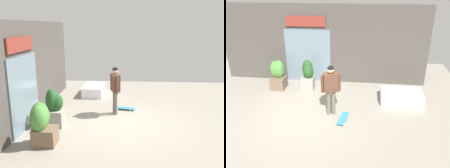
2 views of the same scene
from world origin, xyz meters
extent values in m
plane|color=gray|center=(0.00, 0.00, 0.00)|extent=(12.00, 12.00, 0.00)
cube|color=#4C4742|center=(0.00, 3.16, 1.65)|extent=(8.78, 0.25, 3.30)
cube|color=slate|center=(-0.63, 3.01, 1.14)|extent=(1.96, 0.06, 2.29)
cube|color=maroon|center=(-0.66, 2.99, 2.62)|extent=(1.68, 0.05, 0.42)
cylinder|color=#666056|center=(0.84, 0.31, 0.43)|extent=(0.13, 0.13, 0.86)
cylinder|color=#666056|center=(0.69, 0.26, 0.43)|extent=(0.13, 0.13, 0.86)
cube|color=brown|center=(0.77, 0.29, 1.17)|extent=(0.52, 0.39, 0.61)
cylinder|color=brown|center=(1.03, 0.37, 1.13)|extent=(0.09, 0.09, 0.58)
cylinder|color=brown|center=(0.50, 0.21, 1.13)|extent=(0.09, 0.09, 0.58)
sphere|color=tan|center=(0.77, 0.29, 1.59)|extent=(0.22, 0.22, 0.22)
sphere|color=black|center=(0.77, 0.29, 1.63)|extent=(0.21, 0.21, 0.21)
cube|color=teal|center=(1.20, -0.05, 0.07)|extent=(0.34, 0.80, 0.02)
cylinder|color=silver|center=(1.28, -0.32, 0.03)|extent=(0.04, 0.06, 0.05)
cylinder|color=silver|center=(1.04, -0.28, 0.03)|extent=(0.04, 0.06, 0.05)
cylinder|color=silver|center=(1.36, 0.17, 0.03)|extent=(0.04, 0.06, 0.05)
cylinder|color=silver|center=(1.13, 0.21, 0.03)|extent=(0.04, 0.06, 0.05)
cube|color=gray|center=(-0.47, 2.12, 0.27)|extent=(0.51, 0.48, 0.53)
ellipsoid|color=#235123|center=(-0.47, 2.22, 0.86)|extent=(0.42, 0.38, 0.76)
ellipsoid|color=#235123|center=(-0.42, 2.11, 0.79)|extent=(0.41, 0.45, 0.60)
cube|color=brown|center=(-1.69, 2.05, 0.24)|extent=(0.56, 0.61, 0.48)
ellipsoid|color=#4C8C3D|center=(-1.80, 2.16, 0.79)|extent=(0.46, 0.45, 0.73)
ellipsoid|color=#4C8C3D|center=(-1.66, 2.17, 0.80)|extent=(0.43, 0.51, 0.76)
cube|color=white|center=(3.21, 1.42, 0.22)|extent=(1.49, 0.90, 0.44)
camera|label=1|loc=(-7.57, -0.14, 3.17)|focal=38.75mm
camera|label=2|loc=(1.80, -6.47, 4.19)|focal=37.47mm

